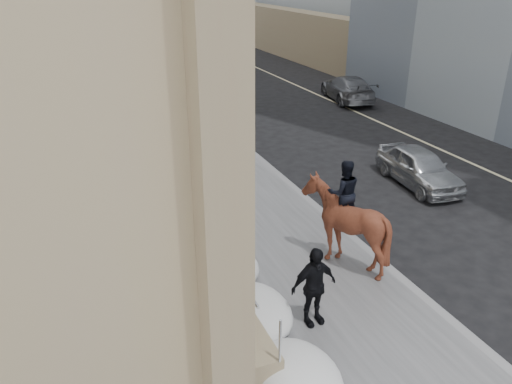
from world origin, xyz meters
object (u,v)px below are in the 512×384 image
mounted_horse_left (210,182)px  car_grey (347,88)px  mounted_horse_right (344,221)px  pedestrian (314,286)px  car_silver (419,167)px

mounted_horse_left → car_grey: (12.18, 11.91, -0.51)m
mounted_horse_right → pedestrian: mounted_horse_right is taller
mounted_horse_right → car_silver: mounted_horse_right is taller
mounted_horse_left → mounted_horse_right: size_ratio=0.99×
car_silver → car_grey: size_ratio=0.78×
mounted_horse_left → car_silver: bearing=163.1°
car_grey → mounted_horse_left: bearing=56.5°
mounted_horse_left → car_grey: size_ratio=0.55×
mounted_horse_left → mounted_horse_right: bearing=105.6°
mounted_horse_left → car_silver: size_ratio=0.70×
mounted_horse_left → car_grey: bearing=-151.4°
mounted_horse_left → car_silver: (7.81, -0.16, -0.57)m
mounted_horse_right → car_silver: 6.63m
pedestrian → car_grey: size_ratio=0.36×
mounted_horse_right → mounted_horse_left: bearing=-44.0°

